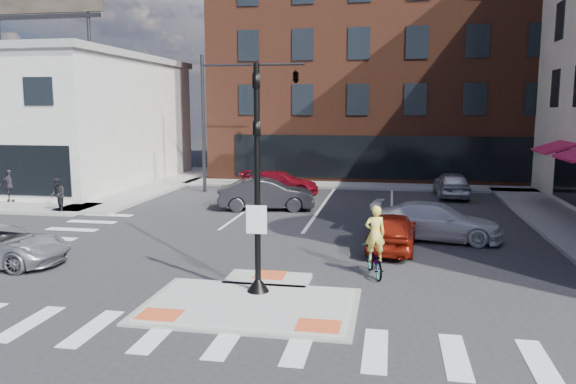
% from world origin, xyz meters
% --- Properties ---
extents(ground, '(120.00, 120.00, 0.00)m').
position_xyz_m(ground, '(0.00, 0.00, 0.00)').
color(ground, '#28282B').
rests_on(ground, ground).
extents(refuge_island, '(5.40, 4.65, 0.13)m').
position_xyz_m(refuge_island, '(0.00, -0.26, 0.05)').
color(refuge_island, gray).
rests_on(refuge_island, ground).
extents(sidewalk_nw, '(23.50, 20.50, 0.15)m').
position_xyz_m(sidewalk_nw, '(-16.76, 15.29, 0.08)').
color(sidewalk_nw, gray).
rests_on(sidewalk_nw, ground).
extents(sidewalk_n, '(26.00, 3.00, 0.15)m').
position_xyz_m(sidewalk_n, '(3.00, 22.00, 0.07)').
color(sidewalk_n, gray).
rests_on(sidewalk_n, ground).
extents(building_nw, '(20.40, 16.40, 14.40)m').
position_xyz_m(building_nw, '(-21.98, 19.98, 4.23)').
color(building_nw, beige).
rests_on(building_nw, ground).
extents(building_n, '(24.40, 18.40, 15.50)m').
position_xyz_m(building_n, '(3.00, 31.99, 7.80)').
color(building_n, '#592B1B').
rests_on(building_n, ground).
extents(building_far_left, '(10.00, 12.00, 10.00)m').
position_xyz_m(building_far_left, '(-4.00, 52.00, 5.00)').
color(building_far_left, slate).
rests_on(building_far_left, ground).
extents(building_far_right, '(12.00, 12.00, 12.00)m').
position_xyz_m(building_far_right, '(9.00, 54.00, 6.00)').
color(building_far_right, brown).
rests_on(building_far_right, ground).
extents(signal_pole, '(0.60, 0.60, 5.98)m').
position_xyz_m(signal_pole, '(0.00, 0.40, 2.36)').
color(signal_pole, black).
rests_on(signal_pole, refuge_island).
extents(mast_arm_signal, '(6.10, 2.24, 8.00)m').
position_xyz_m(mast_arm_signal, '(-3.47, 18.00, 6.21)').
color(mast_arm_signal, black).
rests_on(mast_arm_signal, ground).
extents(red_sedan, '(1.87, 4.13, 1.37)m').
position_xyz_m(red_sedan, '(3.50, 6.00, 0.69)').
color(red_sedan, maroon).
rests_on(red_sedan, ground).
extents(white_pickup, '(5.06, 2.60, 1.40)m').
position_xyz_m(white_pickup, '(5.16, 7.93, 0.70)').
color(white_pickup, silver).
rests_on(white_pickup, ground).
extents(bg_car_dark, '(4.89, 2.46, 1.54)m').
position_xyz_m(bg_car_dark, '(-2.58, 12.90, 0.77)').
color(bg_car_dark, '#27262B').
rests_on(bg_car_dark, ground).
extents(bg_car_silver, '(1.86, 4.34, 1.46)m').
position_xyz_m(bg_car_silver, '(6.78, 18.63, 0.73)').
color(bg_car_silver, silver).
rests_on(bg_car_silver, ground).
extents(bg_car_red, '(4.55, 1.90, 1.31)m').
position_xyz_m(bg_car_red, '(-2.96, 18.15, 0.66)').
color(bg_car_red, maroon).
rests_on(bg_car_red, ground).
extents(cyclist, '(1.00, 1.77, 2.13)m').
position_xyz_m(cyclist, '(3.00, 2.80, 0.72)').
color(cyclist, '#3F3F44').
rests_on(cyclist, ground).
extents(pedestrian_a, '(0.97, 0.95, 1.58)m').
position_xyz_m(pedestrian_a, '(-12.00, 10.00, 0.94)').
color(pedestrian_a, black).
rests_on(pedestrian_a, sidewalk_nw).
extents(pedestrian_b, '(1.06, 0.65, 1.68)m').
position_xyz_m(pedestrian_b, '(-15.99, 12.00, 0.99)').
color(pedestrian_b, '#332D37').
rests_on(pedestrian_b, sidewalk_nw).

